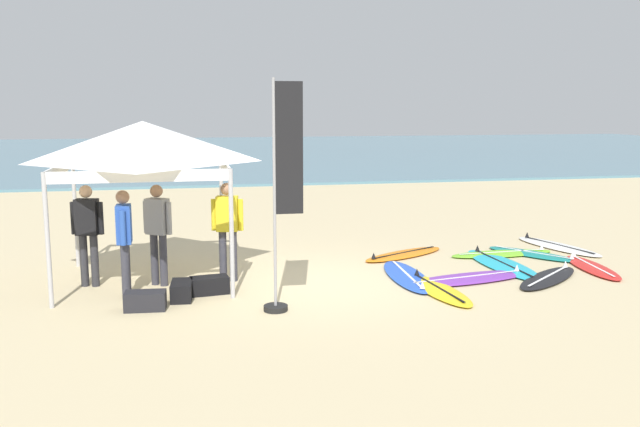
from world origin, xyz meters
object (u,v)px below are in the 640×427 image
at_px(surfboard_orange, 404,254).
at_px(surfboard_white, 558,246).
at_px(canopy_tent, 143,143).
at_px(surfboard_teal, 533,254).
at_px(surfboard_yellow, 438,289).
at_px(person_blue, 124,236).
at_px(person_grey, 158,228).
at_px(surfboard_lime, 502,253).
at_px(gear_bag_by_pole, 210,285).
at_px(person_yellow, 227,225).
at_px(gear_bag_near_tent, 145,301).
at_px(surfboard_purple, 468,278).
at_px(surfboard_blue, 407,276).
at_px(surfboard_red, 592,267).
at_px(surfboard_black, 548,278).
at_px(person_black, 88,228).
at_px(gear_bag_on_sand, 182,291).
at_px(surfboard_cyan, 502,264).
at_px(banner_flag, 282,206).

xyz_separation_m(surfboard_orange, surfboard_white, (3.46, 0.09, -0.00)).
height_order(canopy_tent, surfboard_teal, canopy_tent).
distance_m(surfboard_yellow, person_blue, 5.09).
distance_m(surfboard_yellow, person_grey, 4.76).
relative_size(surfboard_lime, gear_bag_by_pole, 3.73).
distance_m(person_yellow, gear_bag_near_tent, 2.14).
distance_m(surfboard_purple, surfboard_yellow, 0.96).
height_order(surfboard_blue, gear_bag_by_pole, gear_bag_by_pole).
relative_size(surfboard_purple, person_grey, 1.54).
bearing_deg(person_grey, canopy_tent, 121.00).
xyz_separation_m(surfboard_lime, surfboard_purple, (-1.49, -1.73, -0.00)).
relative_size(surfboard_lime, surfboard_purple, 0.85).
xyz_separation_m(surfboard_red, surfboard_black, (-1.20, -0.55, -0.00)).
bearing_deg(surfboard_white, surfboard_blue, -155.72).
bearing_deg(surfboard_black, gear_bag_near_tent, -176.42).
bearing_deg(gear_bag_near_tent, surfboard_black, 3.58).
height_order(surfboard_red, person_black, person_black).
distance_m(surfboard_red, gear_bag_on_sand, 7.49).
bearing_deg(surfboard_teal, surfboard_blue, -158.77).
relative_size(surfboard_lime, gear_bag_near_tent, 3.73).
bearing_deg(surfboard_purple, gear_bag_on_sand, -177.68).
relative_size(canopy_tent, surfboard_black, 1.46).
distance_m(surfboard_blue, gear_bag_near_tent, 4.54).
bearing_deg(gear_bag_near_tent, surfboard_purple, 6.94).
relative_size(surfboard_red, surfboard_black, 1.03).
xyz_separation_m(surfboard_yellow, person_black, (-5.61, 1.48, 0.95)).
distance_m(surfboard_red, person_yellow, 6.76).
bearing_deg(gear_bag_near_tent, surfboard_red, 6.93).
xyz_separation_m(canopy_tent, person_yellow, (1.36, -0.28, -1.40)).
bearing_deg(surfboard_black, surfboard_blue, 165.95).
distance_m(surfboard_teal, surfboard_cyan, 1.23).
bearing_deg(surfboard_red, person_black, 176.20).
relative_size(canopy_tent, person_yellow, 1.65).
bearing_deg(gear_bag_on_sand, surfboard_blue, 8.18).
bearing_deg(surfboard_cyan, gear_bag_near_tent, -166.71).
xyz_separation_m(surfboard_lime, gear_bag_by_pole, (-5.93, -1.69, 0.10)).
xyz_separation_m(surfboard_teal, gear_bag_on_sand, (-6.96, -1.75, 0.10)).
bearing_deg(surfboard_yellow, surfboard_lime, 45.52).
height_order(surfboard_teal, surfboard_yellow, same).
bearing_deg(surfboard_teal, gear_bag_on_sand, -165.87).
bearing_deg(person_yellow, person_grey, -177.67).
distance_m(surfboard_teal, banner_flag, 6.27).
distance_m(surfboard_white, person_black, 9.49).
distance_m(person_grey, person_yellow, 1.16).
distance_m(surfboard_cyan, person_grey, 6.38).
bearing_deg(gear_bag_by_pole, person_yellow, 64.82).
distance_m(surfboard_red, surfboard_teal, 1.34).
bearing_deg(surfboard_yellow, gear_bag_near_tent, -178.96).
relative_size(surfboard_teal, gear_bag_by_pole, 3.26).
relative_size(canopy_tent, surfboard_lime, 1.26).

